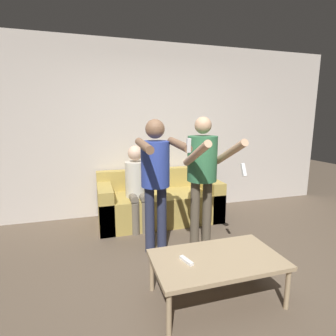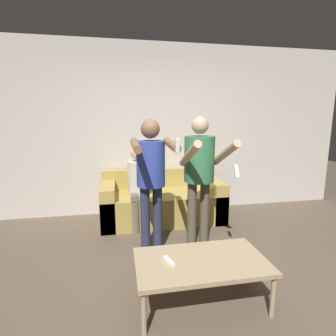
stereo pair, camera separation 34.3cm
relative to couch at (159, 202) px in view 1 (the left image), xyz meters
The scene contains 8 objects.
ground_plane 1.74m from the couch, 89.11° to the right, with size 14.00×14.00×0.00m, color brown.
wall_back 1.17m from the couch, 86.60° to the left, with size 6.40×0.06×2.70m.
couch is the anchor object (origin of this frame).
person_standing_left 1.22m from the couch, 106.18° to the right, with size 0.44×0.73×1.53m.
person_standing_right 1.23m from the couch, 73.79° to the right, with size 0.47×0.78×1.56m.
person_seated 0.55m from the couch, 155.93° to the right, with size 0.30×0.53×1.17m.
coffee_table 1.90m from the couch, 89.55° to the right, with size 1.09×0.62×0.39m.
remote_on_table 1.91m from the couch, 97.71° to the right, with size 0.08×0.15×0.02m.
Camera 1 is at (-0.98, -2.01, 1.54)m, focal length 28.00 mm.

